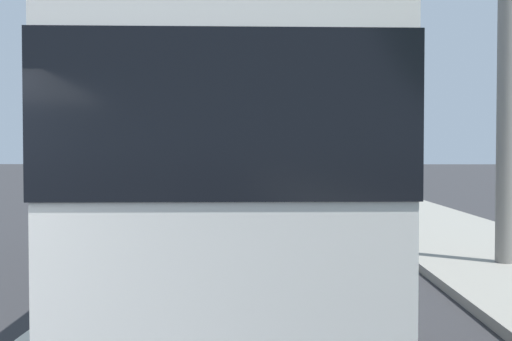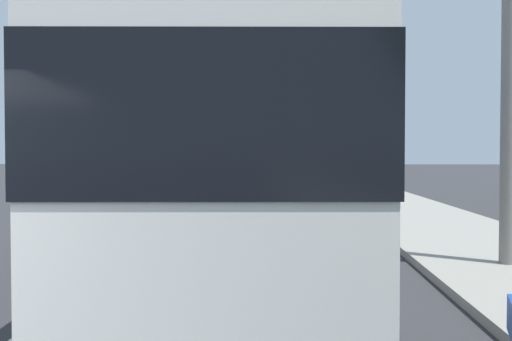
# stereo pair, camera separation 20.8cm
# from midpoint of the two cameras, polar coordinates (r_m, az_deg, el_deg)

# --- Properties ---
(sidewalk_curb) EXTENTS (110.00, 3.60, 0.14)m
(sidewalk_curb) POSITION_cam_midpoint_polar(r_m,az_deg,el_deg) (13.06, 20.27, -6.89)
(sidewalk_curb) COLOR gray
(sidewalk_curb) RESTS_ON ground
(lane_divider_line) EXTENTS (110.00, 0.16, 0.01)m
(lane_divider_line) POSITION_cam_midpoint_polar(r_m,az_deg,el_deg) (12.68, -11.14, -7.37)
(lane_divider_line) COLOR silver
(lane_divider_line) RESTS_ON ground
(coach_bus) EXTENTS (11.27, 3.07, 3.22)m
(coach_bus) POSITION_cam_midpoint_polar(r_m,az_deg,el_deg) (9.17, -2.88, 0.74)
(coach_bus) COLOR silver
(coach_bus) RESTS_ON ground
(car_side_street) EXTENTS (4.06, 1.80, 1.57)m
(car_side_street) POSITION_cam_midpoint_polar(r_m,az_deg,el_deg) (36.33, 0.48, -0.34)
(car_side_street) COLOR silver
(car_side_street) RESTS_ON ground
(car_far_distant) EXTENTS (4.67, 2.09, 1.52)m
(car_far_distant) POSITION_cam_midpoint_polar(r_m,az_deg,el_deg) (27.30, -10.26, -1.04)
(car_far_distant) COLOR silver
(car_far_distant) RESTS_ON ground
(car_ahead_same_lane) EXTENTS (4.26, 1.94, 1.56)m
(car_ahead_same_lane) POSITION_cam_midpoint_polar(r_m,az_deg,el_deg) (28.87, 0.97, -0.85)
(car_ahead_same_lane) COLOR gold
(car_ahead_same_lane) RESTS_ON ground
(car_oncoming) EXTENTS (4.56, 1.93, 1.48)m
(car_oncoming) POSITION_cam_midpoint_polar(r_m,az_deg,el_deg) (43.02, -5.53, -0.08)
(car_oncoming) COLOR gray
(car_oncoming) RESTS_ON ground
(utility_pole) EXTENTS (0.31, 0.31, 7.93)m
(utility_pole) POSITION_cam_midpoint_polar(r_m,az_deg,el_deg) (10.91, 22.65, 11.98)
(utility_pole) COLOR slate
(utility_pole) RESTS_ON ground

